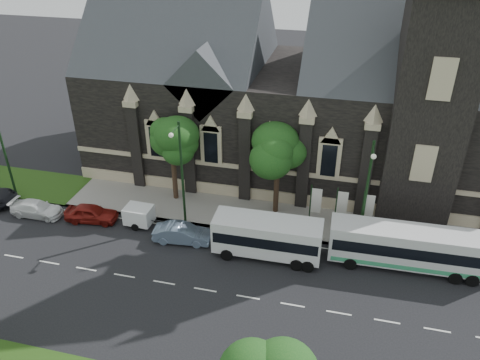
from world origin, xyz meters
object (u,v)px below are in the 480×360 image
(street_lamp_mid, at_px, (181,169))
(banner_flag_center, at_px, (340,206))
(tree_walk_left, at_px, (175,140))
(street_lamp_far, at_px, (1,147))
(box_trailer, at_px, (139,215))
(car_far_red, at_px, (91,213))
(shuttle_bus, at_px, (267,236))
(car_far_white, at_px, (37,209))
(tree_walk_right, at_px, (281,150))
(street_lamp_near, at_px, (367,191))
(sedan, at_px, (182,233))
(banner_flag_right, at_px, (366,209))
(tour_coach, at_px, (408,247))
(banner_flag_left, at_px, (314,203))

(street_lamp_mid, distance_m, banner_flag_center, 12.73)
(tree_walk_left, relative_size, banner_flag_center, 1.91)
(street_lamp_far, height_order, box_trailer, street_lamp_far)
(street_lamp_far, xyz_separation_m, car_far_red, (8.42, -1.46, -4.38))
(shuttle_bus, relative_size, car_far_white, 1.79)
(tree_walk_right, bearing_deg, street_lamp_far, -171.14)
(street_lamp_near, xyz_separation_m, banner_flag_center, (-1.71, 1.91, -2.73))
(shuttle_bus, relative_size, sedan, 1.79)
(street_lamp_far, relative_size, car_far_red, 2.08)
(car_far_red, bearing_deg, tree_walk_right, -77.75)
(banner_flag_right, relative_size, tour_coach, 0.36)
(tree_walk_right, height_order, street_lamp_near, street_lamp_near)
(banner_flag_left, bearing_deg, box_trailer, -167.90)
(car_far_white, bearing_deg, street_lamp_near, -87.17)
(tree_walk_right, relative_size, car_far_red, 1.81)
(tree_walk_left, bearing_deg, box_trailer, -110.06)
(tree_walk_left, xyz_separation_m, sedan, (2.45, -5.93, -5.00))
(street_lamp_mid, height_order, banner_flag_center, street_lamp_mid)
(tree_walk_right, height_order, street_lamp_far, street_lamp_far)
(street_lamp_near, relative_size, box_trailer, 2.82)
(tree_walk_right, height_order, box_trailer, tree_walk_right)
(street_lamp_mid, bearing_deg, tour_coach, -4.32)
(tree_walk_right, bearing_deg, banner_flag_left, -29.10)
(banner_flag_left, xyz_separation_m, shuttle_bus, (-2.92, -4.28, -0.62))
(sedan, xyz_separation_m, car_far_red, (-8.23, 0.86, 0.00))
(car_far_red, bearing_deg, street_lamp_near, -92.83)
(banner_flag_center, relative_size, shuttle_bus, 0.50)
(sedan, bearing_deg, tour_coach, -92.42)
(street_lamp_near, distance_m, street_lamp_far, 30.00)
(street_lamp_near, relative_size, tour_coach, 0.82)
(car_far_red, bearing_deg, box_trailer, -90.98)
(car_far_white, bearing_deg, banner_flag_center, -82.55)
(banner_flag_center, distance_m, sedan, 12.49)
(sedan, height_order, car_far_red, same)
(street_lamp_mid, xyz_separation_m, tour_coach, (17.31, -1.31, -3.36))
(banner_flag_right, bearing_deg, sedan, -162.79)
(shuttle_bus, bearing_deg, banner_flag_center, 40.08)
(banner_flag_left, height_order, sedan, banner_flag_left)
(tour_coach, xyz_separation_m, box_trailer, (-20.81, 0.26, -0.79))
(tree_walk_left, relative_size, car_far_red, 1.77)
(street_lamp_mid, relative_size, banner_flag_center, 2.25)
(tree_walk_right, relative_size, sedan, 1.75)
(banner_flag_center, bearing_deg, street_lamp_mid, -171.18)
(tour_coach, xyz_separation_m, sedan, (-16.66, -1.01, -1.01))
(banner_flag_right, bearing_deg, shuttle_bus, -148.27)
(street_lamp_near, distance_m, street_lamp_mid, 14.00)
(street_lamp_mid, relative_size, street_lamp_far, 1.00)
(sedan, bearing_deg, shuttle_bus, -96.34)
(street_lamp_far, bearing_deg, sedan, -7.92)
(street_lamp_near, bearing_deg, shuttle_bus, -160.33)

